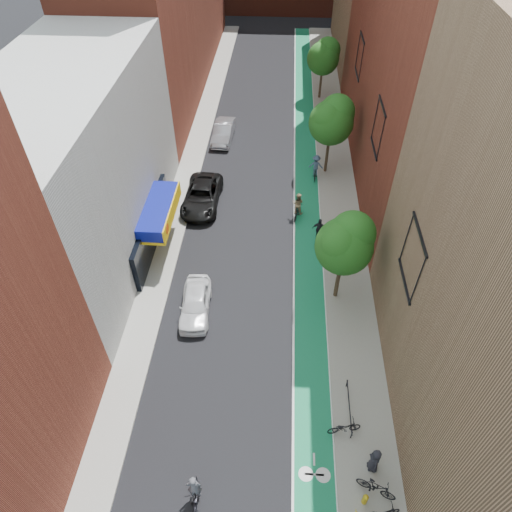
% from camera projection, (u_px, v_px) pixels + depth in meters
% --- Properties ---
extents(ground, '(160.00, 160.00, 0.00)m').
position_uv_depth(ground, '(231.00, 448.00, 22.08)').
color(ground, black).
rests_on(ground, ground).
extents(bike_lane, '(2.00, 68.00, 0.01)m').
position_uv_depth(bike_lane, '(306.00, 159.00, 40.46)').
color(bike_lane, '#157752').
rests_on(bike_lane, ground).
extents(sidewalk_left, '(2.00, 68.00, 0.15)m').
position_uv_depth(sidewalk_left, '(194.00, 154.00, 40.87)').
color(sidewalk_left, gray).
rests_on(sidewalk_left, ground).
extents(sidewalk_right, '(3.00, 68.00, 0.15)m').
position_uv_depth(sidewalk_right, '(334.00, 159.00, 40.30)').
color(sidewalk_right, gray).
rests_on(sidewalk_right, ground).
extents(building_left_white, '(8.00, 20.00, 12.00)m').
position_uv_depth(building_left_white, '(75.00, 172.00, 28.38)').
color(building_left_white, silver).
rests_on(building_left_white, ground).
extents(building_right_mid_red, '(8.00, 28.00, 22.00)m').
position_uv_depth(building_right_mid_red, '(430.00, 29.00, 32.42)').
color(building_right_mid_red, maroon).
rests_on(building_right_mid_red, ground).
extents(tree_near, '(3.40, 3.36, 6.42)m').
position_uv_depth(tree_near, '(345.00, 243.00, 25.73)').
color(tree_near, '#332619').
rests_on(tree_near, ground).
extents(tree_mid, '(3.55, 3.53, 6.74)m').
position_uv_depth(tree_mid, '(332.00, 119.00, 35.56)').
color(tree_mid, '#332619').
rests_on(tree_mid, ground).
extents(tree_far, '(3.30, 3.25, 6.21)m').
position_uv_depth(tree_far, '(324.00, 56.00, 45.83)').
color(tree_far, '#332619').
rests_on(tree_far, ground).
extents(parked_car_white, '(2.00, 4.44, 1.48)m').
position_uv_depth(parked_car_white, '(195.00, 303.00, 27.61)').
color(parked_car_white, white).
rests_on(parked_car_white, ground).
extents(parked_car_black, '(2.79, 5.82, 1.60)m').
position_uv_depth(parked_car_black, '(202.00, 196.00, 35.23)').
color(parked_car_black, black).
rests_on(parked_car_black, ground).
extents(parked_car_silver, '(1.91, 4.84, 1.57)m').
position_uv_depth(parked_car_silver, '(224.00, 132.00, 42.31)').
color(parked_car_silver, '#989AA0').
rests_on(parked_car_silver, ground).
extents(cyclist_lead, '(0.80, 1.77, 2.15)m').
position_uv_depth(cyclist_lead, '(195.00, 493.00, 19.94)').
color(cyclist_lead, black).
rests_on(cyclist_lead, ground).
extents(cyclist_lane_near, '(0.99, 1.87, 2.09)m').
position_uv_depth(cyclist_lane_near, '(298.00, 208.00, 34.07)').
color(cyclist_lane_near, black).
rests_on(cyclist_lane_near, ground).
extents(cyclist_lane_mid, '(1.07, 1.79, 2.06)m').
position_uv_depth(cyclist_lane_mid, '(319.00, 234.00, 32.07)').
color(cyclist_lane_mid, black).
rests_on(cyclist_lane_mid, ground).
extents(cyclist_lane_far, '(1.23, 1.51, 2.15)m').
position_uv_depth(cyclist_lane_far, '(316.00, 168.00, 37.62)').
color(cyclist_lane_far, black).
rests_on(cyclist_lane_far, ground).
extents(parked_bike_mid, '(1.87, 1.20, 1.09)m').
position_uv_depth(parked_bike_mid, '(376.00, 488.00, 20.12)').
color(parked_bike_mid, black).
rests_on(parked_bike_mid, sidewalk_right).
extents(parked_bike_far, '(1.77, 0.94, 0.88)m').
position_uv_depth(parked_bike_far, '(344.00, 427.00, 22.20)').
color(parked_bike_far, black).
rests_on(parked_bike_far, sidewalk_right).
extents(pedestrian, '(0.53, 0.79, 1.60)m').
position_uv_depth(pedestrian, '(375.00, 460.00, 20.73)').
color(pedestrian, black).
rests_on(pedestrian, sidewalk_right).
extents(fire_hydrant, '(0.25, 0.25, 0.72)m').
position_uv_depth(fire_hydrant, '(365.00, 499.00, 19.94)').
color(fire_hydrant, gold).
rests_on(fire_hydrant, sidewalk_right).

